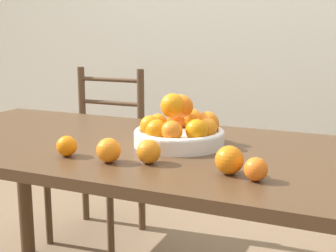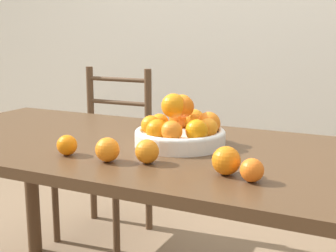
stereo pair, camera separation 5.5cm
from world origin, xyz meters
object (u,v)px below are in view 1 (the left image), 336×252
object	(u,v)px
orange_loose_2	(229,160)
chair_left	(99,155)
orange_loose_0	(67,146)
orange_loose_1	(109,150)
orange_loose_3	(256,169)
fruit_bowl	(180,130)
orange_loose_4	(149,152)

from	to	relation	value
orange_loose_2	chair_left	size ratio (longest dim) A/B	0.09
orange_loose_2	orange_loose_0	bearing A→B (deg)	-176.92
chair_left	orange_loose_1	bearing A→B (deg)	-57.02
orange_loose_0	orange_loose_3	bearing A→B (deg)	-0.14
fruit_bowl	orange_loose_3	distance (m)	0.43
orange_loose_0	orange_loose_1	xyz separation A→B (m)	(0.16, -0.01, 0.00)
fruit_bowl	orange_loose_2	xyz separation A→B (m)	(0.25, -0.25, -0.02)
orange_loose_2	orange_loose_4	size ratio (longest dim) A/B	1.11
orange_loose_1	orange_loose_4	distance (m)	0.12
orange_loose_2	chair_left	xyz separation A→B (m)	(-1.01, 0.92, -0.32)
orange_loose_0	orange_loose_2	size ratio (longest dim) A/B	0.82
orange_loose_0	orange_loose_3	size ratio (longest dim) A/B	1.03
fruit_bowl	orange_loose_4	world-z (taller)	fruit_bowl
orange_loose_2	orange_loose_1	bearing A→B (deg)	-174.56
fruit_bowl	orange_loose_2	world-z (taller)	fruit_bowl
fruit_bowl	chair_left	xyz separation A→B (m)	(-0.76, 0.67, -0.34)
orange_loose_0	orange_loose_4	size ratio (longest dim) A/B	0.90
orange_loose_1	orange_loose_4	bearing A→B (deg)	18.28
orange_loose_2	fruit_bowl	bearing A→B (deg)	135.38
fruit_bowl	chair_left	world-z (taller)	same
orange_loose_3	chair_left	xyz separation A→B (m)	(-1.09, 0.95, -0.32)
fruit_bowl	orange_loose_4	bearing A→B (deg)	-89.49
orange_loose_1	orange_loose_2	world-z (taller)	orange_loose_2
orange_loose_2	orange_loose_3	xyz separation A→B (m)	(0.08, -0.03, -0.01)
fruit_bowl	orange_loose_4	distance (m)	0.24
orange_loose_3	orange_loose_4	bearing A→B (deg)	174.30
orange_loose_0	chair_left	size ratio (longest dim) A/B	0.07
orange_loose_0	orange_loose_1	bearing A→B (deg)	-2.40
orange_loose_1	orange_loose_2	size ratio (longest dim) A/B	0.93
orange_loose_4	orange_loose_0	bearing A→B (deg)	-173.40
orange_loose_0	chair_left	bearing A→B (deg)	117.38
orange_loose_0	chair_left	xyz separation A→B (m)	(-0.49, 0.94, -0.32)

